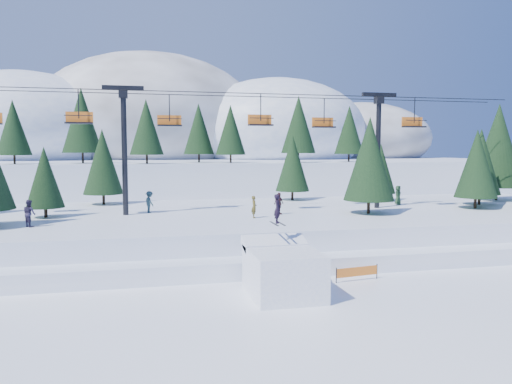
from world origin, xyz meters
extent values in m
plane|color=white|center=(0.00, 0.00, 0.00)|extent=(160.00, 160.00, 0.00)
cube|color=white|center=(0.00, 18.00, 1.25)|extent=(70.00, 22.00, 2.50)
cube|color=white|center=(0.00, 8.00, 0.55)|extent=(70.00, 6.00, 1.10)
cube|color=white|center=(0.00, 68.00, 3.00)|extent=(110.00, 60.00, 6.00)
ellipsoid|color=white|center=(-28.00, 72.00, 11.45)|extent=(36.00, 32.40, 19.80)
ellipsoid|color=#605B59|center=(-6.00, 78.00, 13.26)|extent=(44.00, 39.60, 26.40)
ellipsoid|color=white|center=(18.00, 70.00, 11.42)|extent=(34.00, 30.60, 19.72)
ellipsoid|color=#605B59|center=(38.00, 76.00, 10.12)|extent=(30.00, 27.00, 15.00)
cylinder|color=black|center=(-7.02, 39.84, 6.55)|extent=(0.26, 0.26, 1.11)
cone|color=#1E3B1B|center=(-7.02, 39.84, 10.52)|extent=(4.12, 4.12, 6.82)
cylinder|color=black|center=(3.80, 41.73, 6.53)|extent=(0.26, 0.26, 1.06)
cone|color=#1E3B1B|center=(3.80, 41.73, 10.32)|extent=(3.95, 3.95, 6.53)
cylinder|color=black|center=(13.14, 41.70, 6.63)|extent=(0.26, 0.26, 1.26)
cone|color=#1E3B1B|center=(13.14, 41.70, 11.13)|extent=(4.68, 4.68, 7.73)
cylinder|color=black|center=(-14.97, 43.89, 6.67)|extent=(0.26, 0.26, 1.34)
cone|color=#1E3B1B|center=(-14.97, 43.89, 11.44)|extent=(4.96, 4.96, 8.21)
cylinder|color=black|center=(21.10, 43.06, 6.56)|extent=(0.26, 0.26, 1.11)
cone|color=#1E3B1B|center=(21.10, 43.06, 10.52)|extent=(4.13, 4.13, 6.82)
cylinder|color=black|center=(-22.54, 41.72, 6.54)|extent=(0.26, 0.26, 1.08)
cone|color=#1E3B1B|center=(-22.54, 41.72, 10.39)|extent=(4.00, 4.00, 6.62)
cylinder|color=black|center=(-0.02, 44.92, 6.56)|extent=(0.26, 0.26, 1.12)
cone|color=#1E3B1B|center=(-0.02, 44.92, 10.55)|extent=(4.15, 4.15, 6.86)
cube|color=white|center=(-0.46, 1.79, 1.21)|extent=(3.58, 4.43, 2.42)
cube|color=white|center=(-0.46, 3.69, 2.47)|extent=(3.58, 1.55, 0.86)
imported|color=black|center=(-0.36, 3.39, 4.47)|extent=(0.59, 0.70, 1.63)
cube|color=black|center=(-0.56, 3.39, 3.64)|extent=(0.11, 1.65, 0.03)
cube|color=black|center=(-0.16, 3.39, 3.64)|extent=(0.11, 1.65, 0.03)
cylinder|color=black|center=(-9.00, 18.00, 7.50)|extent=(0.44, 0.44, 10.00)
cube|color=black|center=(-9.00, 18.00, 12.60)|extent=(3.20, 0.35, 0.35)
cube|color=black|center=(-9.00, 18.00, 12.15)|extent=(0.70, 0.70, 0.70)
cylinder|color=black|center=(13.00, 18.00, 7.50)|extent=(0.44, 0.44, 10.00)
cube|color=black|center=(13.00, 18.00, 12.60)|extent=(3.20, 0.35, 0.35)
cube|color=black|center=(13.00, 18.00, 12.15)|extent=(0.70, 0.70, 0.70)
cylinder|color=black|center=(2.00, 16.80, 12.30)|extent=(46.00, 0.06, 0.06)
cylinder|color=black|center=(2.00, 19.20, 12.30)|extent=(46.00, 0.06, 0.06)
cylinder|color=black|center=(-12.24, 16.80, 11.20)|extent=(0.08, 0.08, 2.20)
cube|color=black|center=(-12.24, 16.80, 9.75)|extent=(2.00, 0.75, 0.12)
cube|color=orange|center=(-12.24, 17.18, 10.20)|extent=(2.00, 0.10, 0.85)
cylinder|color=black|center=(-12.24, 16.45, 10.30)|extent=(2.00, 0.06, 0.06)
cylinder|color=black|center=(-5.34, 19.20, 11.20)|extent=(0.08, 0.08, 2.20)
cube|color=black|center=(-5.34, 19.20, 9.75)|extent=(2.00, 0.75, 0.12)
cube|color=orange|center=(-5.34, 19.58, 10.20)|extent=(2.00, 0.10, 0.85)
cylinder|color=black|center=(-5.34, 18.85, 10.30)|extent=(2.00, 0.06, 0.06)
cylinder|color=black|center=(1.89, 16.80, 11.20)|extent=(0.08, 0.08, 2.20)
cube|color=black|center=(1.89, 16.80, 9.75)|extent=(2.00, 0.75, 0.12)
cube|color=orange|center=(1.89, 17.18, 10.20)|extent=(2.00, 0.10, 0.85)
cylinder|color=black|center=(1.89, 16.45, 10.30)|extent=(2.00, 0.06, 0.06)
cylinder|color=black|center=(8.30, 19.20, 11.20)|extent=(0.08, 0.08, 2.20)
cube|color=black|center=(8.30, 19.20, 9.75)|extent=(2.00, 0.75, 0.12)
cube|color=orange|center=(8.30, 19.58, 10.20)|extent=(2.00, 0.10, 0.85)
cylinder|color=black|center=(8.30, 18.85, 10.30)|extent=(2.00, 0.06, 0.06)
cylinder|color=black|center=(15.82, 16.80, 11.20)|extent=(0.08, 0.08, 2.20)
cube|color=black|center=(15.82, 16.80, 9.75)|extent=(2.00, 0.75, 0.12)
cube|color=orange|center=(15.82, 17.18, 10.20)|extent=(2.00, 0.10, 0.85)
cylinder|color=black|center=(15.82, 16.45, 10.30)|extent=(2.00, 0.06, 0.06)
cylinder|color=black|center=(21.35, 15.58, 2.99)|extent=(0.26, 0.26, 0.99)
cone|color=#1E3B1B|center=(21.35, 15.58, 6.52)|extent=(3.66, 3.66, 6.06)
cylinder|color=black|center=(23.69, 18.13, 3.01)|extent=(0.26, 0.26, 1.01)
cone|color=#1E3B1B|center=(23.69, 18.13, 6.62)|extent=(3.76, 3.76, 6.21)
cylinder|color=black|center=(28.25, 21.49, 3.20)|extent=(0.26, 0.26, 1.39)
cone|color=#1E3B1B|center=(28.25, 21.49, 8.18)|extent=(5.18, 5.18, 8.57)
cylinder|color=black|center=(15.97, 23.26, 2.91)|extent=(0.26, 0.26, 0.82)
cone|color=#1E3B1B|center=(15.97, 23.26, 5.84)|extent=(3.04, 3.04, 5.03)
cylinder|color=black|center=(-11.30, 26.47, 3.00)|extent=(0.26, 0.26, 1.01)
cone|color=#1E3B1B|center=(-11.30, 26.47, 6.61)|extent=(3.75, 3.75, 6.20)
cylinder|color=black|center=(7.61, 26.43, 2.97)|extent=(0.26, 0.26, 0.95)
cone|color=#1E3B1B|center=(7.61, 26.43, 6.35)|extent=(3.51, 3.51, 5.81)
cylinder|color=black|center=(-15.01, 17.87, 2.88)|extent=(0.26, 0.26, 0.77)
cone|color=#1E3B1B|center=(-15.01, 17.87, 5.63)|extent=(2.86, 2.86, 4.73)
cylinder|color=black|center=(10.44, 14.37, 3.05)|extent=(0.26, 0.26, 1.11)
cone|color=#1E3B1B|center=(10.44, 14.37, 7.00)|extent=(4.11, 4.11, 6.80)
imported|color=#233F24|center=(16.12, 19.87, 3.41)|extent=(0.95, 1.06, 1.82)
imported|color=#2B243F|center=(-15.21, 13.06, 3.43)|extent=(1.12, 1.14, 1.86)
imported|color=#3A1E22|center=(3.09, 15.49, 3.39)|extent=(1.12, 0.93, 1.79)
imported|color=#253E44|center=(-7.11, 18.93, 3.41)|extent=(1.09, 1.35, 1.82)
imported|color=#50461C|center=(0.69, 13.95, 3.35)|extent=(0.45, 0.65, 1.70)
cylinder|color=black|center=(3.24, 3.49, 0.45)|extent=(0.06, 0.06, 0.90)
cylinder|color=black|center=(6.01, 3.90, 0.45)|extent=(0.06, 0.06, 0.90)
cube|color=orange|center=(4.62, 3.70, 0.55)|extent=(2.78, 0.45, 0.55)
cylinder|color=black|center=(10.17, 5.42, 0.45)|extent=(0.06, 0.06, 0.90)
cylinder|color=black|center=(12.97, 5.33, 0.45)|extent=(0.06, 0.06, 0.90)
cube|color=orange|center=(11.57, 5.37, 0.55)|extent=(2.80, 0.13, 0.55)
camera|label=1|loc=(-7.72, -23.20, 7.77)|focal=35.00mm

